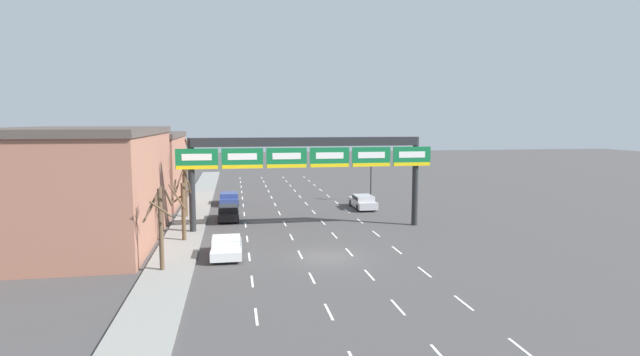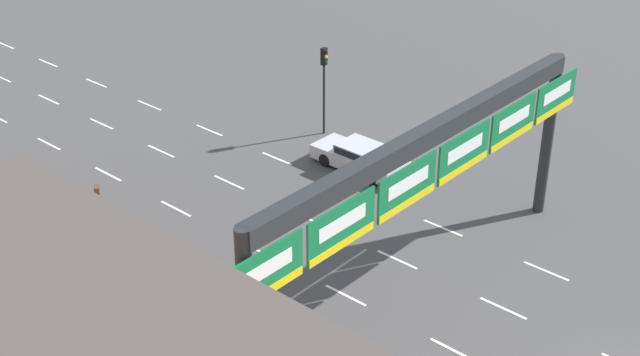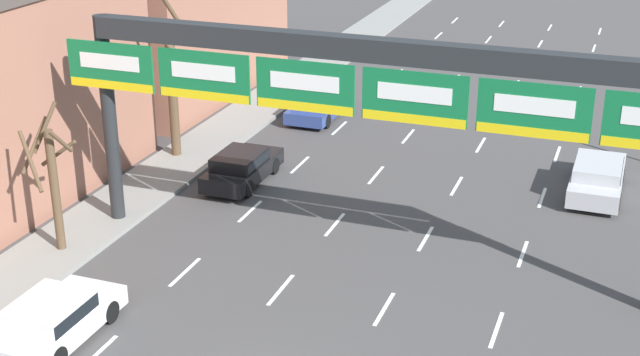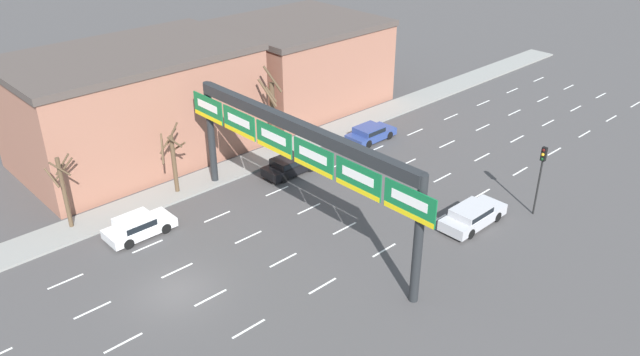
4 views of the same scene
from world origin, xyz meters
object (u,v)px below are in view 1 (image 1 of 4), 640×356
at_px(car_blue, 229,198).
at_px(traffic_light_near_gantry, 371,170).
at_px(tree_bare_closest, 182,206).
at_px(tree_bare_third, 185,181).
at_px(car_silver, 363,201).
at_px(car_black, 228,212).
at_px(tree_bare_second, 160,224).
at_px(sign_gantry, 308,156).
at_px(car_white, 226,246).

distance_m(car_blue, traffic_light_near_gantry, 15.41).
xyz_separation_m(tree_bare_closest, tree_bare_third, (-0.58, 9.07, 0.68)).
height_order(car_silver, tree_bare_closest, tree_bare_closest).
bearing_deg(tree_bare_closest, car_blue, 79.01).
height_order(car_black, car_blue, car_black).
relative_size(car_black, car_silver, 0.88).
bearing_deg(tree_bare_second, car_blue, 81.15).
relative_size(sign_gantry, traffic_light_near_gantry, 4.29).
distance_m(car_silver, car_blue, 14.07).
height_order(car_black, car_white, car_black).
bearing_deg(car_blue, car_black, -89.89).
distance_m(tree_bare_second, tree_bare_third, 16.34).
bearing_deg(tree_bare_second, car_black, 76.11).
relative_size(car_white, tree_bare_third, 0.60).
height_order(traffic_light_near_gantry, tree_bare_second, tree_bare_second).
relative_size(traffic_light_near_gantry, tree_bare_second, 0.99).
relative_size(car_silver, tree_bare_closest, 0.98).
relative_size(car_white, traffic_light_near_gantry, 0.88).
height_order(car_white, traffic_light_near_gantry, traffic_light_near_gantry).
height_order(car_white, tree_bare_second, tree_bare_second).
distance_m(sign_gantry, car_white, 11.06).
relative_size(car_black, tree_bare_second, 0.88).
bearing_deg(tree_bare_second, tree_bare_third, 90.25).
distance_m(car_silver, tree_bare_third, 17.26).
xyz_separation_m(car_silver, car_blue, (-13.20, 4.87, -0.05)).
distance_m(sign_gantry, car_black, 9.54).
xyz_separation_m(sign_gantry, tree_bare_second, (-10.03, -10.01, -3.09)).
bearing_deg(car_black, sign_gantry, -36.91).
distance_m(car_blue, tree_bare_third, 8.42).
distance_m(sign_gantry, car_blue, 15.74).
distance_m(sign_gantry, traffic_light_near_gantry, 15.54).
relative_size(car_blue, traffic_light_near_gantry, 0.88).
height_order(traffic_light_near_gantry, tree_bare_third, tree_bare_third).
bearing_deg(car_silver, sign_gantry, -128.61).
bearing_deg(tree_bare_closest, tree_bare_third, 93.66).
xyz_separation_m(car_blue, tree_bare_closest, (-3.13, -16.14, 1.99)).
xyz_separation_m(sign_gantry, car_white, (-6.39, -7.36, -5.24)).
relative_size(car_white, tree_bare_second, 0.87).
relative_size(sign_gantry, tree_bare_third, 2.91).
bearing_deg(tree_bare_third, car_blue, 62.29).
bearing_deg(car_blue, car_white, -89.99).
bearing_deg(sign_gantry, tree_bare_third, 147.99).
distance_m(tree_bare_closest, tree_bare_third, 9.12).
bearing_deg(sign_gantry, car_black, 143.09).
distance_m(car_silver, car_white, 20.65).
height_order(tree_bare_closest, tree_bare_third, tree_bare_third).
bearing_deg(sign_gantry, tree_bare_second, -135.06).
bearing_deg(car_white, tree_bare_closest, 124.27).
relative_size(car_blue, tree_bare_second, 0.87).
xyz_separation_m(car_silver, car_white, (-13.19, -15.88, -0.02)).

